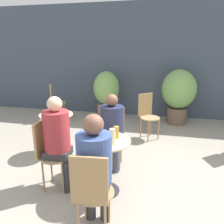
{
  "coord_description": "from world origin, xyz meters",
  "views": [
    {
      "loc": [
        0.47,
        -2.35,
        1.8
      ],
      "look_at": [
        -0.15,
        0.47,
        0.98
      ],
      "focal_mm": 35.0,
      "sensor_mm": 36.0,
      "label": 1
    }
  ],
  "objects_px": {
    "seated_person_2": "(95,164)",
    "beer_glass_3": "(112,137)",
    "beer_glass_2": "(93,136)",
    "bistro_chair_2": "(92,189)",
    "bistro_chair_0": "(113,131)",
    "bistro_chair_1": "(48,149)",
    "seated_person_0": "(112,126)",
    "beer_glass_1": "(98,131)",
    "bistro_chair_4": "(55,99)",
    "potted_plant_1": "(179,92)",
    "bistro_chair_3": "(147,112)",
    "cafe_table_near": "(105,154)",
    "potted_plant_0": "(106,93)",
    "beer_glass_0": "(116,132)",
    "seated_person_1": "(58,136)",
    "cafe_table_far": "(57,126)"
  },
  "relations": [
    {
      "from": "beer_glass_0",
      "to": "potted_plant_0",
      "type": "bearing_deg",
      "value": 106.22
    },
    {
      "from": "bistro_chair_0",
      "to": "beer_glass_3",
      "type": "bearing_deg",
      "value": -82.97
    },
    {
      "from": "beer_glass_2",
      "to": "cafe_table_far",
      "type": "bearing_deg",
      "value": 134.46
    },
    {
      "from": "seated_person_0",
      "to": "potted_plant_0",
      "type": "xyz_separation_m",
      "value": [
        -0.68,
        2.44,
        0.01
      ]
    },
    {
      "from": "bistro_chair_2",
      "to": "seated_person_2",
      "type": "bearing_deg",
      "value": -90.0
    },
    {
      "from": "beer_glass_1",
      "to": "beer_glass_2",
      "type": "height_order",
      "value": "beer_glass_2"
    },
    {
      "from": "bistro_chair_4",
      "to": "beer_glass_3",
      "type": "height_order",
      "value": "bistro_chair_4"
    },
    {
      "from": "bistro_chair_4",
      "to": "seated_person_0",
      "type": "relative_size",
      "value": 0.79
    },
    {
      "from": "bistro_chair_1",
      "to": "potted_plant_0",
      "type": "bearing_deg",
      "value": -5.03
    },
    {
      "from": "seated_person_1",
      "to": "beer_glass_1",
      "type": "bearing_deg",
      "value": -77.2
    },
    {
      "from": "bistro_chair_0",
      "to": "beer_glass_0",
      "type": "relative_size",
      "value": 5.99
    },
    {
      "from": "cafe_table_far",
      "to": "bistro_chair_1",
      "type": "xyz_separation_m",
      "value": [
        0.36,
        -0.98,
        0.05
      ]
    },
    {
      "from": "seated_person_1",
      "to": "seated_person_2",
      "type": "distance_m",
      "value": 0.86
    },
    {
      "from": "potted_plant_0",
      "to": "potted_plant_1",
      "type": "distance_m",
      "value": 1.81
    },
    {
      "from": "bistro_chair_0",
      "to": "seated_person_0",
      "type": "relative_size",
      "value": 0.79
    },
    {
      "from": "cafe_table_near",
      "to": "bistro_chair_4",
      "type": "distance_m",
      "value": 3.41
    },
    {
      "from": "bistro_chair_0",
      "to": "bistro_chair_4",
      "type": "height_order",
      "value": "same"
    },
    {
      "from": "beer_glass_0",
      "to": "beer_glass_2",
      "type": "distance_m",
      "value": 0.31
    },
    {
      "from": "seated_person_1",
      "to": "potted_plant_0",
      "type": "xyz_separation_m",
      "value": [
        -0.13,
        3.09,
        -0.03
      ]
    },
    {
      "from": "bistro_chair_2",
      "to": "beer_glass_2",
      "type": "bearing_deg",
      "value": -78.68
    },
    {
      "from": "seated_person_2",
      "to": "beer_glass_3",
      "type": "xyz_separation_m",
      "value": [
        0.07,
        0.5,
        0.08
      ]
    },
    {
      "from": "bistro_chair_1",
      "to": "seated_person_0",
      "type": "bearing_deg",
      "value": -51.36
    },
    {
      "from": "beer_glass_2",
      "to": "potted_plant_1",
      "type": "height_order",
      "value": "potted_plant_1"
    },
    {
      "from": "bistro_chair_0",
      "to": "beer_glass_1",
      "type": "xyz_separation_m",
      "value": [
        -0.05,
        -0.65,
        0.24
      ]
    },
    {
      "from": "bistro_chair_3",
      "to": "bistro_chair_2",
      "type": "bearing_deg",
      "value": -137.82
    },
    {
      "from": "bistro_chair_0",
      "to": "bistro_chair_2",
      "type": "relative_size",
      "value": 1.0
    },
    {
      "from": "bistro_chair_1",
      "to": "seated_person_2",
      "type": "relative_size",
      "value": 0.75
    },
    {
      "from": "potted_plant_0",
      "to": "beer_glass_2",
      "type": "bearing_deg",
      "value": -79.07
    },
    {
      "from": "cafe_table_far",
      "to": "seated_person_0",
      "type": "height_order",
      "value": "seated_person_0"
    },
    {
      "from": "cafe_table_near",
      "to": "bistro_chair_2",
      "type": "height_order",
      "value": "bistro_chair_2"
    },
    {
      "from": "bistro_chair_4",
      "to": "beer_glass_1",
      "type": "xyz_separation_m",
      "value": [
        1.94,
        -2.62,
        0.24
      ]
    },
    {
      "from": "bistro_chair_2",
      "to": "potted_plant_0",
      "type": "relative_size",
      "value": 0.73
    },
    {
      "from": "bistro_chair_0",
      "to": "seated_person_0",
      "type": "height_order",
      "value": "seated_person_0"
    },
    {
      "from": "potted_plant_1",
      "to": "bistro_chair_2",
      "type": "bearing_deg",
      "value": -104.87
    },
    {
      "from": "cafe_table_near",
      "to": "seated_person_0",
      "type": "bearing_deg",
      "value": 94.67
    },
    {
      "from": "bistro_chair_2",
      "to": "bistro_chair_0",
      "type": "bearing_deg",
      "value": -90.0
    },
    {
      "from": "beer_glass_3",
      "to": "beer_glass_2",
      "type": "bearing_deg",
      "value": 175.23
    },
    {
      "from": "cafe_table_far",
      "to": "seated_person_0",
      "type": "bearing_deg",
      "value": -16.49
    },
    {
      "from": "bistro_chair_2",
      "to": "seated_person_0",
      "type": "distance_m",
      "value": 1.37
    },
    {
      "from": "bistro_chair_0",
      "to": "beer_glass_0",
      "type": "bearing_deg",
      "value": -79.03
    },
    {
      "from": "beer_glass_2",
      "to": "beer_glass_1",
      "type": "bearing_deg",
      "value": 84.39
    },
    {
      "from": "bistro_chair_1",
      "to": "bistro_chair_4",
      "type": "height_order",
      "value": "same"
    },
    {
      "from": "bistro_chair_3",
      "to": "beer_glass_2",
      "type": "distance_m",
      "value": 2.16
    },
    {
      "from": "potted_plant_0",
      "to": "beer_glass_0",
      "type": "bearing_deg",
      "value": -73.78
    },
    {
      "from": "beer_glass_2",
      "to": "bistro_chair_2",
      "type": "bearing_deg",
      "value": -74.01
    },
    {
      "from": "seated_person_1",
      "to": "beer_glass_3",
      "type": "distance_m",
      "value": 0.73
    },
    {
      "from": "bistro_chair_2",
      "to": "beer_glass_1",
      "type": "relative_size",
      "value": 6.64
    },
    {
      "from": "beer_glass_1",
      "to": "potted_plant_0",
      "type": "xyz_separation_m",
      "value": [
        -0.62,
        2.93,
        -0.08
      ]
    },
    {
      "from": "bistro_chair_4",
      "to": "seated_person_0",
      "type": "xyz_separation_m",
      "value": [
        2.01,
        -2.12,
        0.15
      ]
    },
    {
      "from": "beer_glass_1",
      "to": "seated_person_2",
      "type": "bearing_deg",
      "value": -77.14
    }
  ]
}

